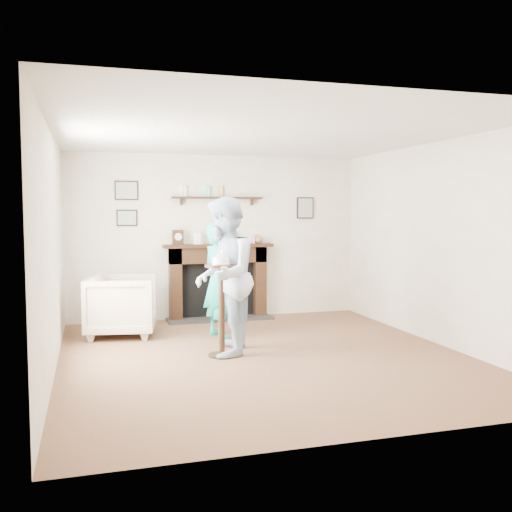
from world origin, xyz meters
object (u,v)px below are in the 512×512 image
(armchair, at_px, (123,336))
(woman, at_px, (218,337))
(man, at_px, (224,354))
(pedestal_table, at_px, (222,291))

(armchair, relative_size, woman, 0.59)
(man, xyz_separation_m, woman, (0.14, 0.92, 0.00))
(man, relative_size, pedestal_table, 1.50)
(woman, xyz_separation_m, pedestal_table, (-0.18, -0.99, 0.74))
(woman, height_order, pedestal_table, pedestal_table)
(armchair, distance_m, man, 1.72)
(woman, distance_m, pedestal_table, 1.25)
(armchair, distance_m, pedestal_table, 1.90)
(armchair, bearing_deg, woman, -99.76)
(man, bearing_deg, pedestal_table, -13.10)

